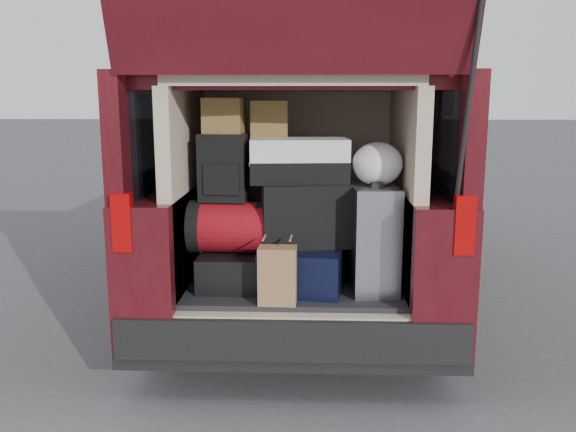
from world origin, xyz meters
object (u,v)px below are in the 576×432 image
(black_hardshell, at_px, (233,267))
(twotone_duffel, at_px, (299,160))
(silver_roller, at_px, (373,238))
(backpack, at_px, (223,168))
(navy_hardshell, at_px, (305,265))
(black_soft_case, at_px, (305,214))
(kraft_bag, at_px, (277,275))
(red_duffel, at_px, (230,227))

(black_hardshell, relative_size, twotone_duffel, 0.90)
(silver_roller, distance_m, backpack, 0.95)
(silver_roller, bearing_deg, twotone_duffel, 163.33)
(backpack, bearing_deg, navy_hardshell, 0.33)
(backpack, bearing_deg, black_soft_case, 2.55)
(twotone_duffel, bearing_deg, black_soft_case, -32.43)
(backpack, relative_size, twotone_duffel, 0.70)
(kraft_bag, relative_size, backpack, 0.80)
(red_duffel, bearing_deg, navy_hardshell, 2.13)
(backpack, xyz_separation_m, twotone_duffel, (0.44, 0.01, 0.04))
(navy_hardshell, height_order, kraft_bag, kraft_bag)
(kraft_bag, bearing_deg, red_duffel, 134.47)
(black_hardshell, xyz_separation_m, black_soft_case, (0.43, -0.00, 0.33))
(kraft_bag, bearing_deg, twotone_duffel, 75.63)
(black_soft_case, bearing_deg, twotone_duffel, 142.27)
(navy_hardshell, distance_m, silver_roller, 0.43)
(kraft_bag, xyz_separation_m, black_soft_case, (0.14, 0.34, 0.27))
(black_hardshell, height_order, silver_roller, silver_roller)
(kraft_bag, xyz_separation_m, backpack, (-0.33, 0.34, 0.54))
(kraft_bag, relative_size, black_soft_case, 0.61)
(silver_roller, relative_size, red_duffel, 1.31)
(kraft_bag, relative_size, red_duffel, 0.68)
(red_duffel, relative_size, backpack, 1.18)
(navy_hardshell, relative_size, black_soft_case, 1.10)
(silver_roller, bearing_deg, black_soft_case, 164.92)
(silver_roller, bearing_deg, red_duffel, 171.79)
(black_soft_case, xyz_separation_m, backpack, (-0.47, 0.01, 0.27))
(silver_roller, height_order, kraft_bag, silver_roller)
(black_soft_case, height_order, twotone_duffel, twotone_duffel)
(black_hardshell, distance_m, silver_roller, 0.84)
(silver_roller, bearing_deg, backpack, 170.55)
(black_hardshell, distance_m, red_duffel, 0.25)
(navy_hardshell, xyz_separation_m, kraft_bag, (-0.14, -0.32, 0.03))
(red_duffel, bearing_deg, black_hardshell, 59.18)
(navy_hardshell, xyz_separation_m, silver_roller, (0.39, -0.06, 0.18))
(silver_roller, relative_size, black_soft_case, 1.19)
(black_hardshell, height_order, black_soft_case, black_soft_case)
(silver_roller, height_order, backpack, backpack)
(black_soft_case, bearing_deg, black_hardshell, 169.33)
(backpack, height_order, twotone_duffel, backpack)
(red_duffel, bearing_deg, twotone_duffel, 7.52)
(silver_roller, height_order, red_duffel, silver_roller)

